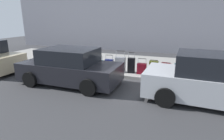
{
  "coord_description": "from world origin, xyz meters",
  "views": [
    {
      "loc": [
        -3.4,
        7.83,
        2.72
      ],
      "look_at": [
        -0.73,
        0.49,
        0.51
      ],
      "focal_mm": 29.23,
      "sensor_mm": 36.0,
      "label": 1
    }
  ],
  "objects_px": {
    "suitcase_black_4": "(131,65)",
    "parked_car_charcoal_1": "(70,67)",
    "suitcase_red_1": "(165,70)",
    "suitcase_navy_6": "(109,65)",
    "suitcase_olive_2": "(154,68)",
    "suitcase_teal_7": "(99,65)",
    "fire_hydrant": "(73,60)",
    "suitcase_maroon_3": "(142,69)",
    "suitcase_silver_5": "(120,65)",
    "parked_car_silver_0": "(211,80)",
    "suitcase_red_8": "(89,62)",
    "suitcase_teal_0": "(179,71)",
    "bollard_post": "(60,60)"
  },
  "relations": [
    {
      "from": "suitcase_teal_0",
      "to": "suitcase_red_8",
      "type": "relative_size",
      "value": 0.83
    },
    {
      "from": "parked_car_silver_0",
      "to": "parked_car_charcoal_1",
      "type": "bearing_deg",
      "value": -0.0
    },
    {
      "from": "suitcase_red_1",
      "to": "suitcase_black_4",
      "type": "height_order",
      "value": "suitcase_black_4"
    },
    {
      "from": "suitcase_red_8",
      "to": "parked_car_charcoal_1",
      "type": "relative_size",
      "value": 0.19
    },
    {
      "from": "suitcase_black_4",
      "to": "suitcase_navy_6",
      "type": "bearing_deg",
      "value": 5.58
    },
    {
      "from": "bollard_post",
      "to": "suitcase_teal_7",
      "type": "bearing_deg",
      "value": -177.7
    },
    {
      "from": "suitcase_maroon_3",
      "to": "suitcase_silver_5",
      "type": "height_order",
      "value": "suitcase_silver_5"
    },
    {
      "from": "fire_hydrant",
      "to": "suitcase_maroon_3",
      "type": "bearing_deg",
      "value": -179.12
    },
    {
      "from": "suitcase_teal_0",
      "to": "parked_car_charcoal_1",
      "type": "height_order",
      "value": "parked_car_charcoal_1"
    },
    {
      "from": "suitcase_black_4",
      "to": "suitcase_teal_7",
      "type": "xyz_separation_m",
      "value": [
        1.69,
        0.13,
        -0.1
      ]
    },
    {
      "from": "suitcase_maroon_3",
      "to": "suitcase_black_4",
      "type": "xyz_separation_m",
      "value": [
        0.52,
        -0.02,
        0.11
      ]
    },
    {
      "from": "suitcase_olive_2",
      "to": "suitcase_teal_7",
      "type": "xyz_separation_m",
      "value": [
        2.76,
        0.14,
        -0.07
      ]
    },
    {
      "from": "suitcase_silver_5",
      "to": "suitcase_navy_6",
      "type": "distance_m",
      "value": 0.58
    },
    {
      "from": "suitcase_olive_2",
      "to": "suitcase_red_8",
      "type": "distance_m",
      "value": 3.33
    },
    {
      "from": "suitcase_red_1",
      "to": "fire_hydrant",
      "type": "bearing_deg",
      "value": -0.7
    },
    {
      "from": "suitcase_silver_5",
      "to": "suitcase_black_4",
      "type": "bearing_deg",
      "value": -171.66
    },
    {
      "from": "suitcase_maroon_3",
      "to": "suitcase_red_8",
      "type": "bearing_deg",
      "value": 1.28
    },
    {
      "from": "suitcase_teal_0",
      "to": "suitcase_red_8",
      "type": "bearing_deg",
      "value": 0.18
    },
    {
      "from": "suitcase_teal_0",
      "to": "suitcase_black_4",
      "type": "bearing_deg",
      "value": -1.71
    },
    {
      "from": "suitcase_red_1",
      "to": "suitcase_teal_7",
      "type": "bearing_deg",
      "value": -0.04
    },
    {
      "from": "suitcase_red_8",
      "to": "parked_car_silver_0",
      "type": "distance_m",
      "value": 5.78
    },
    {
      "from": "suitcase_silver_5",
      "to": "suitcase_teal_7",
      "type": "relative_size",
      "value": 1.42
    },
    {
      "from": "parked_car_charcoal_1",
      "to": "fire_hydrant",
      "type": "bearing_deg",
      "value": -61.01
    },
    {
      "from": "suitcase_navy_6",
      "to": "suitcase_red_8",
      "type": "bearing_deg",
      "value": -1.48
    },
    {
      "from": "fire_hydrant",
      "to": "suitcase_black_4",
      "type": "bearing_deg",
      "value": -178.65
    },
    {
      "from": "suitcase_teal_0",
      "to": "suitcase_black_4",
      "type": "height_order",
      "value": "suitcase_black_4"
    },
    {
      "from": "suitcase_red_8",
      "to": "suitcase_navy_6",
      "type": "bearing_deg",
      "value": 178.52
    },
    {
      "from": "suitcase_red_8",
      "to": "parked_car_charcoal_1",
      "type": "bearing_deg",
      "value": 92.39
    },
    {
      "from": "suitcase_navy_6",
      "to": "parked_car_charcoal_1",
      "type": "relative_size",
      "value": 0.2
    },
    {
      "from": "parked_car_silver_0",
      "to": "parked_car_charcoal_1",
      "type": "height_order",
      "value": "parked_car_silver_0"
    },
    {
      "from": "suitcase_red_1",
      "to": "parked_car_charcoal_1",
      "type": "bearing_deg",
      "value": 26.52
    },
    {
      "from": "suitcase_red_8",
      "to": "parked_car_silver_0",
      "type": "bearing_deg",
      "value": 160.22
    },
    {
      "from": "fire_hydrant",
      "to": "parked_car_silver_0",
      "type": "height_order",
      "value": "parked_car_silver_0"
    },
    {
      "from": "suitcase_red_1",
      "to": "fire_hydrant",
      "type": "distance_m",
      "value": 4.89
    },
    {
      "from": "suitcase_black_4",
      "to": "suitcase_teal_7",
      "type": "relative_size",
      "value": 1.34
    },
    {
      "from": "suitcase_navy_6",
      "to": "suitcase_maroon_3",
      "type": "bearing_deg",
      "value": -176.83
    },
    {
      "from": "suitcase_navy_6",
      "to": "parked_car_charcoal_1",
      "type": "xyz_separation_m",
      "value": [
        1.05,
        1.92,
        0.28
      ]
    },
    {
      "from": "suitcase_maroon_3",
      "to": "suitcase_red_1",
      "type": "bearing_deg",
      "value": 173.91
    },
    {
      "from": "parked_car_charcoal_1",
      "to": "suitcase_olive_2",
      "type": "bearing_deg",
      "value": -147.93
    },
    {
      "from": "suitcase_teal_0",
      "to": "suitcase_silver_5",
      "type": "xyz_separation_m",
      "value": [
        2.76,
        0.01,
        0.07
      ]
    },
    {
      "from": "parked_car_silver_0",
      "to": "parked_car_charcoal_1",
      "type": "relative_size",
      "value": 1.01
    },
    {
      "from": "suitcase_black_4",
      "to": "suitcase_silver_5",
      "type": "distance_m",
      "value": 0.55
    },
    {
      "from": "parked_car_charcoal_1",
      "to": "parked_car_silver_0",
      "type": "bearing_deg",
      "value": 180.0
    },
    {
      "from": "suitcase_olive_2",
      "to": "suitcase_black_4",
      "type": "xyz_separation_m",
      "value": [
        1.08,
        0.0,
        0.03
      ]
    },
    {
      "from": "suitcase_red_1",
      "to": "suitcase_silver_5",
      "type": "height_order",
      "value": "suitcase_silver_5"
    },
    {
      "from": "suitcase_black_4",
      "to": "parked_car_silver_0",
      "type": "distance_m",
      "value": 3.78
    },
    {
      "from": "suitcase_black_4",
      "to": "parked_car_charcoal_1",
      "type": "xyz_separation_m",
      "value": [
        2.17,
        2.03,
        0.21
      ]
    },
    {
      "from": "suitcase_red_1",
      "to": "suitcase_navy_6",
      "type": "bearing_deg",
      "value": -0.57
    },
    {
      "from": "suitcase_olive_2",
      "to": "suitcase_teal_7",
      "type": "height_order",
      "value": "suitcase_teal_7"
    },
    {
      "from": "suitcase_black_4",
      "to": "suitcase_navy_6",
      "type": "xyz_separation_m",
      "value": [
        1.12,
        0.11,
        -0.07
      ]
    }
  ]
}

